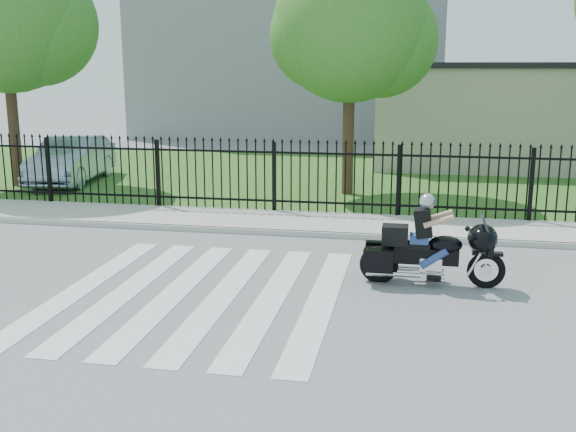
# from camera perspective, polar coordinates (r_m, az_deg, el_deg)

# --- Properties ---
(ground) EXTENTS (120.00, 120.00, 0.00)m
(ground) POSITION_cam_1_polar(r_m,az_deg,el_deg) (11.06, -7.55, -6.56)
(ground) COLOR slate
(ground) RESTS_ON ground
(crosswalk) EXTENTS (5.00, 5.50, 0.01)m
(crosswalk) POSITION_cam_1_polar(r_m,az_deg,el_deg) (11.06, -7.56, -6.54)
(crosswalk) COLOR silver
(crosswalk) RESTS_ON ground
(sidewalk) EXTENTS (40.00, 2.00, 0.12)m
(sidewalk) POSITION_cam_1_polar(r_m,az_deg,el_deg) (15.68, -1.91, -0.45)
(sidewalk) COLOR #ADAAA3
(sidewalk) RESTS_ON ground
(curb) EXTENTS (40.00, 0.12, 0.12)m
(curb) POSITION_cam_1_polar(r_m,az_deg,el_deg) (14.73, -2.75, -1.33)
(curb) COLOR #ADAAA3
(curb) RESTS_ON ground
(grass_strip) EXTENTS (40.00, 12.00, 0.02)m
(grass_strip) POSITION_cam_1_polar(r_m,az_deg,el_deg) (22.45, 1.97, 3.42)
(grass_strip) COLOR #305B1F
(grass_strip) RESTS_ON ground
(iron_fence) EXTENTS (26.00, 0.04, 1.80)m
(iron_fence) POSITION_cam_1_polar(r_m,az_deg,el_deg) (16.47, -1.18, 3.18)
(iron_fence) COLOR black
(iron_fence) RESTS_ON ground
(tree_left) EXTENTS (4.80, 4.80, 7.58)m
(tree_left) POSITION_cam_1_polar(r_m,az_deg,el_deg) (21.93, -22.96, 15.78)
(tree_left) COLOR #382316
(tree_left) RESTS_ON ground
(tree_mid) EXTENTS (4.20, 4.20, 6.78)m
(tree_mid) POSITION_cam_1_polar(r_m,az_deg,el_deg) (19.02, 5.30, 15.78)
(tree_mid) COLOR #382316
(tree_mid) RESTS_ON ground
(building_low) EXTENTS (10.00, 6.00, 3.50)m
(building_low) POSITION_cam_1_polar(r_m,az_deg,el_deg) (26.23, 18.84, 7.93)
(building_low) COLOR #B3AA95
(building_low) RESTS_ON ground
(building_low_roof) EXTENTS (10.20, 6.20, 0.20)m
(building_low_roof) POSITION_cam_1_polar(r_m,az_deg,el_deg) (26.16, 19.13, 11.96)
(building_low_roof) COLOR black
(building_low_roof) RESTS_ON building_low
(building_tall) EXTENTS (15.00, 10.00, 12.00)m
(building_tall) POSITION_cam_1_polar(r_m,az_deg,el_deg) (36.53, 0.66, 16.43)
(building_tall) COLOR gray
(building_tall) RESTS_ON ground
(motorcycle_rider) EXTENTS (2.41, 0.71, 1.59)m
(motorcycle_rider) POSITION_cam_1_polar(r_m,az_deg,el_deg) (11.49, 11.79, -2.58)
(motorcycle_rider) COLOR black
(motorcycle_rider) RESTS_ON ground
(parked_car) EXTENTS (2.07, 4.48, 1.42)m
(parked_car) POSITION_cam_1_polar(r_m,az_deg,el_deg) (22.04, -17.87, 4.54)
(parked_car) COLOR #A3B1CD
(parked_car) RESTS_ON grass_strip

